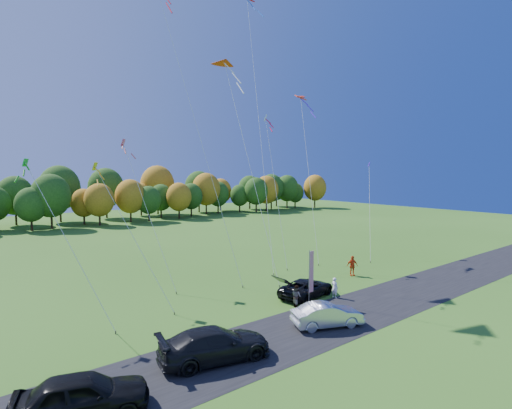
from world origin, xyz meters
TOP-DOWN VIEW (x-y plane):
  - ground at (0.00, 0.00)m, footprint 160.00×160.00m
  - asphalt_strip at (0.00, -4.00)m, footprint 90.00×6.00m
  - tree_line at (0.00, 55.00)m, footprint 116.00×12.00m
  - black_suv at (0.70, 0.45)m, footprint 5.49×3.25m
  - silver_sedan at (-2.59, -4.59)m, footprint 4.83×3.23m
  - dark_truck_a at (-10.70, -4.00)m, footprint 6.35×3.66m
  - dark_truck_b at (-17.48, -4.72)m, footprint 5.62×3.63m
  - person_tailgate_a at (2.29, -1.05)m, footprint 0.40×0.59m
  - person_tailgate_b at (-1.58, -0.78)m, footprint 0.79×0.92m
  - person_east at (8.68, 2.26)m, footprint 1.21×0.89m
  - feather_flag at (-0.37, -0.99)m, footprint 0.54×0.13m
  - kite_delta_blue at (-3.54, 10.03)m, footprint 4.95×10.00m
  - kite_parafoil_orange at (6.12, 13.24)m, footprint 8.34×13.20m
  - kite_delta_red at (0.90, 8.88)m, footprint 2.45×9.55m
  - kite_parafoil_rainbow at (11.28, 10.56)m, footprint 5.85×7.75m
  - kite_diamond_yellow at (-10.73, 7.05)m, footprint 3.40×7.89m
  - kite_diamond_green at (-15.42, 5.42)m, footprint 4.04×6.03m
  - kite_diamond_white at (6.15, 10.40)m, footprint 2.55×6.40m
  - kite_diamond_pink at (-7.83, 10.88)m, footprint 2.15×7.30m
  - kite_diamond_blue_low at (17.19, 6.52)m, footprint 5.83×4.82m

SIDE VIEW (x-z plane):
  - ground at x=0.00m, z-range 0.00..0.00m
  - tree_line at x=0.00m, z-range -5.00..5.00m
  - asphalt_strip at x=0.00m, z-range 0.00..0.01m
  - black_suv at x=0.70m, z-range 0.00..1.43m
  - silver_sedan at x=-2.59m, z-range 0.00..1.51m
  - person_tailgate_a at x=2.29m, z-range 0.00..1.60m
  - person_tailgate_b at x=-1.58m, z-range 0.00..1.64m
  - dark_truck_a at x=-10.70m, z-range 0.00..1.73m
  - dark_truck_b at x=-17.48m, z-range 0.00..1.78m
  - person_east at x=8.68m, z-range 0.00..1.91m
  - feather_flag at x=-0.37m, z-range 0.46..4.58m
  - kite_diamond_yellow at x=-10.73m, z-range -0.21..10.71m
  - kite_diamond_green at x=-15.42m, z-range -0.16..10.83m
  - kite_diamond_blue_low at x=17.19m, z-range -0.18..11.07m
  - kite_diamond_pink at x=-7.83m, z-range -0.18..12.91m
  - kite_diamond_white at x=6.15m, z-range -0.19..16.29m
  - kite_parafoil_rainbow at x=11.28m, z-range -0.13..19.29m
  - kite_delta_red at x=0.90m, z-range 2.11..24.05m
  - kite_delta_blue at x=-3.54m, z-range -0.35..28.41m
  - kite_parafoil_orange at x=6.12m, z-range -0.23..31.56m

